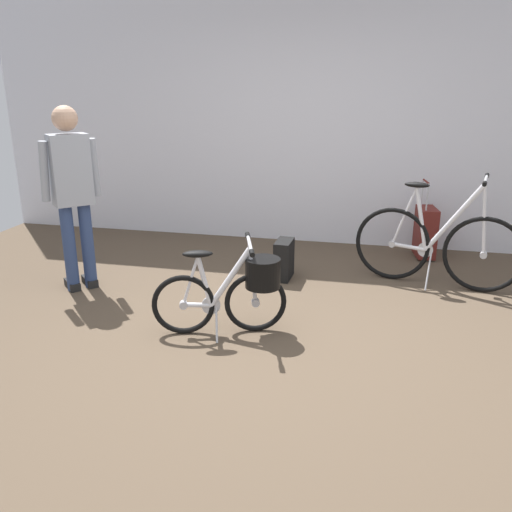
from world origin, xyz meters
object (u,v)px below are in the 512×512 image
(display_bike_left, at_px, (437,245))
(folding_bike_foreground, at_px, (237,288))
(visitor_near_wall, at_px, (72,189))
(rolling_suitcase, at_px, (425,232))
(backpack_on_floor, at_px, (283,260))

(display_bike_left, bearing_deg, folding_bike_foreground, -138.64)
(visitor_near_wall, height_order, rolling_suitcase, visitor_near_wall)
(backpack_on_floor, bearing_deg, display_bike_left, 5.25)
(rolling_suitcase, xyz_separation_m, backpack_on_floor, (-1.36, -0.97, -0.10))
(folding_bike_foreground, relative_size, visitor_near_wall, 0.60)
(rolling_suitcase, bearing_deg, display_bike_left, -88.20)
(display_bike_left, relative_size, rolling_suitcase, 1.77)
(folding_bike_foreground, xyz_separation_m, rolling_suitcase, (1.50, 2.19, -0.07))
(folding_bike_foreground, xyz_separation_m, backpack_on_floor, (0.14, 1.22, -0.17))
(folding_bike_foreground, bearing_deg, backpack_on_floor, 83.55)
(folding_bike_foreground, relative_size, display_bike_left, 0.66)
(folding_bike_foreground, xyz_separation_m, display_bike_left, (1.53, 1.34, 0.03))
(folding_bike_foreground, distance_m, rolling_suitcase, 2.65)
(visitor_near_wall, distance_m, rolling_suitcase, 3.57)
(visitor_near_wall, relative_size, backpack_on_floor, 4.31)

